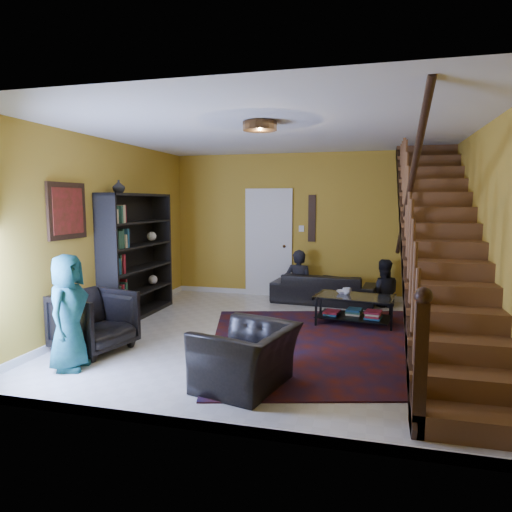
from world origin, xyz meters
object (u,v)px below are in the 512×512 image
at_px(sofa, 324,288).
at_px(armchair_left, 94,321).
at_px(armchair_right, 247,357).
at_px(coffee_table, 354,308).
at_px(bookshelf, 138,258).

height_order(sofa, armchair_left, armchair_left).
bearing_deg(armchair_right, sofa, -170.87).
bearing_deg(coffee_table, armchair_left, -145.76).
relative_size(bookshelf, armchair_left, 2.40).
relative_size(sofa, armchair_left, 2.26).
relative_size(sofa, coffee_table, 1.51).
relative_size(armchair_left, coffee_table, 0.67).
xyz_separation_m(armchair_left, armchair_right, (2.16, -0.62, -0.07)).
xyz_separation_m(sofa, armchair_right, (-0.33, -4.08, 0.04)).
relative_size(sofa, armchair_right, 1.95).
bearing_deg(bookshelf, sofa, 30.83).
height_order(bookshelf, armchair_right, bookshelf).
bearing_deg(bookshelf, armchair_left, -78.63).
distance_m(bookshelf, armchair_left, 1.89).
bearing_deg(armchair_right, coffee_table, 174.72).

